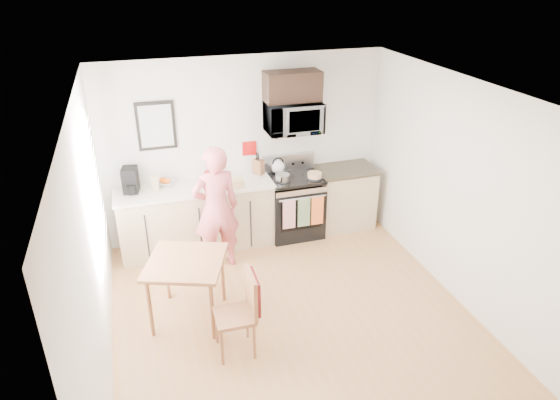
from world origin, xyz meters
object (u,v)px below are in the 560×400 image
object	(u,v)px
range	(294,207)
chair	(247,302)
microwave	(293,117)
dining_table	(186,267)
cake	(315,176)
person	(216,209)

from	to	relation	value
range	chair	size ratio (longest dim) A/B	1.24
microwave	dining_table	distance (m)	2.63
range	microwave	distance (m)	1.33
chair	cake	bearing A→B (deg)	55.14
person	cake	distance (m)	1.54
microwave	person	bearing A→B (deg)	-153.06
chair	person	bearing A→B (deg)	90.82
cake	microwave	bearing A→B (deg)	134.19
range	cake	size ratio (longest dim) A/B	4.68
range	chair	xyz separation A→B (m)	(-1.25, -2.20, 0.16)
dining_table	person	bearing A→B (deg)	61.80
range	cake	distance (m)	0.60
dining_table	range	bearing A→B (deg)	40.48
person	chair	bearing A→B (deg)	83.74
person	chair	xyz separation A→B (m)	(-0.01, -1.68, -0.24)
microwave	chair	distance (m)	2.87
microwave	person	size ratio (longest dim) A/B	0.45
microwave	cake	distance (m)	0.87
microwave	cake	xyz separation A→B (m)	(0.25, -0.25, -0.80)
person	cake	xyz separation A→B (m)	(1.49, 0.38, 0.12)
dining_table	cake	xyz separation A→B (m)	(2.01, 1.36, 0.29)
microwave	person	world-z (taller)	microwave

